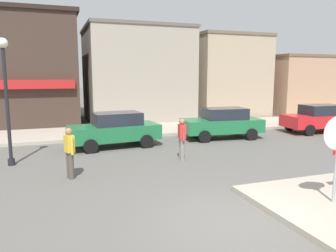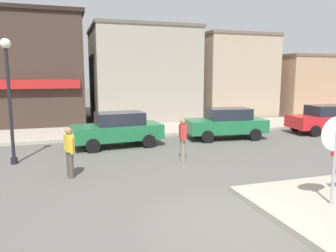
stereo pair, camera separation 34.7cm
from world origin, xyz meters
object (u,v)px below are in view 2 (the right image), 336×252
object	(u,v)px
pedestrian_crossing_far	(183,138)
pedestrian_crossing_near	(69,151)
parked_car_second	(226,123)
lamp_post	(8,83)
parked_car_third	(325,119)
stop_sign	(335,149)
parked_car_nearest	(118,129)

from	to	relation	value
pedestrian_crossing_far	pedestrian_crossing_near	bearing A→B (deg)	-168.09
parked_car_second	pedestrian_crossing_far	world-z (taller)	pedestrian_crossing_far
lamp_post	parked_car_third	distance (m)	15.96
parked_car_third	lamp_post	bearing A→B (deg)	-173.55
stop_sign	parked_car_third	world-z (taller)	stop_sign
pedestrian_crossing_far	parked_car_nearest	bearing A→B (deg)	120.81
lamp_post	pedestrian_crossing_far	world-z (taller)	lamp_post
parked_car_second	pedestrian_crossing_far	distance (m)	4.98
parked_car_nearest	pedestrian_crossing_near	bearing A→B (deg)	-117.75
pedestrian_crossing_far	lamp_post	bearing A→B (deg)	166.83
stop_sign	pedestrian_crossing_near	xyz separation A→B (m)	(-5.94, 4.55, -0.65)
stop_sign	parked_car_third	bearing A→B (deg)	47.67
parked_car_second	parked_car_third	distance (m)	6.05
stop_sign	pedestrian_crossing_far	distance (m)	5.75
lamp_post	parked_car_second	distance (m)	10.11
parked_car_nearest	parked_car_third	distance (m)	11.61
pedestrian_crossing_near	pedestrian_crossing_far	xyz separation A→B (m)	(4.12, 0.87, 0.00)
stop_sign	lamp_post	distance (m)	10.52
lamp_post	pedestrian_crossing_far	xyz separation A→B (m)	(6.05, -1.42, -2.09)
lamp_post	parked_car_third	world-z (taller)	lamp_post
parked_car_nearest	parked_car_third	bearing A→B (deg)	-0.34
lamp_post	pedestrian_crossing_far	bearing A→B (deg)	-13.17
stop_sign	parked_car_second	xyz separation A→B (m)	(1.80, 8.83, -0.71)
lamp_post	pedestrian_crossing_near	distance (m)	3.65
lamp_post	pedestrian_crossing_near	size ratio (longest dim) A/B	2.82
parked_car_third	pedestrian_crossing_far	bearing A→B (deg)	-161.72
parked_car_second	pedestrian_crossing_near	bearing A→B (deg)	-151.03
stop_sign	parked_car_second	distance (m)	9.04
parked_car_third	pedestrian_crossing_near	bearing A→B (deg)	-163.58
parked_car_third	pedestrian_crossing_near	size ratio (longest dim) A/B	2.55
stop_sign	parked_car_nearest	bearing A→B (deg)	113.48
lamp_post	pedestrian_crossing_far	size ratio (longest dim) A/B	2.82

